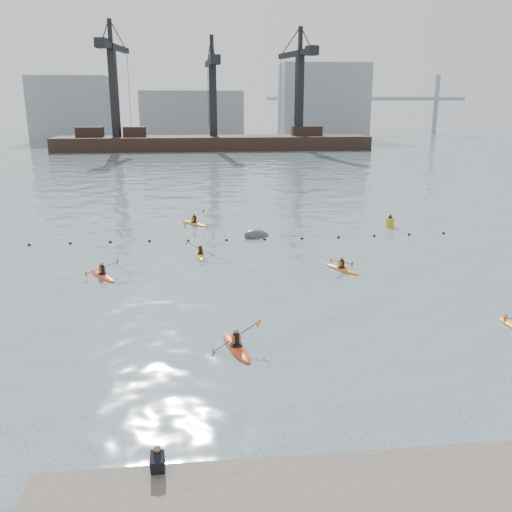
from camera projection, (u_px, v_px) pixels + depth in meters
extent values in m
plane|color=#384952|center=(309.00, 377.00, 21.35)|extent=(400.00, 400.00, 0.00)
cube|color=black|center=(158.00, 463.00, 15.02)|extent=(0.38, 0.60, 0.67)
cube|color=black|center=(158.00, 463.00, 15.27)|extent=(0.34, 0.40, 0.24)
sphere|color=#8C6651|center=(157.00, 449.00, 15.01)|extent=(0.21, 0.21, 0.21)
sphere|color=black|center=(29.00, 245.00, 41.09)|extent=(0.24, 0.24, 0.24)
sphere|color=black|center=(70.00, 243.00, 41.56)|extent=(0.24, 0.24, 0.24)
sphere|color=black|center=(110.00, 242.00, 41.96)|extent=(0.24, 0.24, 0.24)
sphere|color=black|center=(150.00, 241.00, 42.24)|extent=(0.24, 0.24, 0.24)
sphere|color=black|center=(188.00, 241.00, 42.43)|extent=(0.24, 0.24, 0.24)
sphere|color=black|center=(227.00, 240.00, 42.58)|extent=(0.24, 0.24, 0.24)
sphere|color=black|center=(264.00, 240.00, 42.77)|extent=(0.24, 0.24, 0.24)
sphere|color=black|center=(302.00, 239.00, 43.06)|extent=(0.24, 0.24, 0.24)
sphere|color=black|center=(338.00, 237.00, 43.45)|extent=(0.24, 0.24, 0.24)
sphere|color=black|center=(374.00, 236.00, 43.92)|extent=(0.24, 0.24, 0.24)
sphere|color=black|center=(409.00, 235.00, 44.39)|extent=(0.24, 0.24, 0.24)
sphere|color=black|center=(443.00, 233.00, 44.78)|extent=(0.24, 0.24, 0.24)
cube|color=black|center=(214.00, 146.00, 126.37)|extent=(72.00, 12.00, 4.50)
cube|color=black|center=(90.00, 132.00, 122.53)|extent=(6.00, 3.00, 2.20)
cube|color=black|center=(135.00, 132.00, 123.57)|extent=(5.00, 3.00, 2.20)
cube|color=black|center=(307.00, 131.00, 127.76)|extent=(7.00, 3.00, 2.20)
cube|color=black|center=(114.00, 91.00, 120.74)|extent=(1.85, 1.85, 20.00)
cube|color=black|center=(115.00, 47.00, 120.78)|extent=(4.31, 17.93, 1.20)
cube|color=black|center=(101.00, 43.00, 112.14)|extent=(2.62, 2.94, 2.00)
cube|color=black|center=(110.00, 31.00, 117.35)|extent=(0.93, 0.93, 5.00)
cube|color=black|center=(213.00, 98.00, 123.45)|extent=(1.73, 1.73, 17.00)
cube|color=black|center=(211.00, 62.00, 123.43)|extent=(2.50, 15.05, 1.20)
cube|color=black|center=(215.00, 60.00, 116.35)|extent=(2.42, 2.78, 2.00)
cube|color=black|center=(212.00, 47.00, 120.46)|extent=(0.87, 0.87, 5.00)
cube|color=black|center=(299.00, 94.00, 125.27)|extent=(1.96, 1.96, 19.00)
cube|color=black|center=(295.00, 54.00, 125.14)|extent=(5.56, 16.73, 1.20)
cube|color=black|center=(312.00, 50.00, 117.52)|extent=(2.80, 3.08, 2.00)
cube|color=black|center=(300.00, 38.00, 122.01)|extent=(0.98, 0.98, 5.00)
cube|color=gray|center=(72.00, 109.00, 158.24)|extent=(22.00, 14.00, 18.00)
cube|color=gray|center=(192.00, 115.00, 162.44)|extent=(30.00, 14.00, 14.00)
cube|color=gray|center=(323.00, 102.00, 165.54)|extent=(26.00, 14.00, 22.00)
cube|color=gray|center=(367.00, 99.00, 186.50)|extent=(70.00, 2.00, 1.20)
cylinder|color=gray|center=(295.00, 105.00, 184.43)|extent=(1.60, 1.60, 20.00)
cylinder|color=gray|center=(436.00, 105.00, 189.66)|extent=(1.60, 1.60, 20.00)
ellipsoid|color=red|center=(236.00, 348.00, 23.79)|extent=(1.43, 3.35, 0.33)
cylinder|color=black|center=(236.00, 345.00, 23.76)|extent=(0.75, 0.75, 0.06)
cylinder|color=black|center=(236.00, 339.00, 23.68)|extent=(0.31, 0.31, 0.53)
cube|color=#CF550B|center=(236.00, 338.00, 23.67)|extent=(0.41, 0.31, 0.35)
sphere|color=#8C6651|center=(236.00, 331.00, 23.58)|extent=(0.22, 0.22, 0.22)
cylinder|color=black|center=(236.00, 337.00, 23.65)|extent=(1.96, 0.52, 1.09)
cube|color=#D85914|center=(213.00, 351.00, 23.44)|extent=(0.24, 0.19, 0.33)
cube|color=#D85914|center=(259.00, 323.00, 23.87)|extent=(0.24, 0.19, 0.33)
cube|color=#D85914|center=(505.00, 318.00, 25.14)|extent=(0.14, 0.16, 0.35)
ellipsoid|color=#EC4516|center=(103.00, 276.00, 33.73)|extent=(2.30, 3.10, 0.33)
cylinder|color=black|center=(102.00, 274.00, 33.69)|extent=(0.84, 0.84, 0.06)
cylinder|color=black|center=(102.00, 269.00, 33.62)|extent=(0.31, 0.31, 0.53)
cube|color=#CF550B|center=(102.00, 269.00, 33.61)|extent=(0.43, 0.39, 0.35)
sphere|color=#8C6651|center=(102.00, 264.00, 33.52)|extent=(0.21, 0.21, 0.21)
cylinder|color=black|center=(102.00, 268.00, 33.59)|extent=(1.88, 1.22, 0.43)
cube|color=#D85914|center=(86.00, 274.00, 33.01)|extent=(0.17, 0.18, 0.35)
cube|color=#D85914|center=(117.00, 262.00, 34.16)|extent=(0.17, 0.18, 0.35)
ellipsoid|color=gold|center=(201.00, 255.00, 38.30)|extent=(0.80, 3.03, 0.30)
cylinder|color=black|center=(201.00, 254.00, 38.27)|extent=(0.60, 0.60, 0.06)
cylinder|color=black|center=(200.00, 250.00, 38.20)|extent=(0.28, 0.28, 0.49)
cube|color=#CF550B|center=(200.00, 250.00, 38.19)|extent=(0.35, 0.23, 0.32)
sphere|color=#8C6651|center=(200.00, 246.00, 38.11)|extent=(0.20, 0.20, 0.20)
cylinder|color=black|center=(200.00, 249.00, 38.17)|extent=(1.79, 0.16, 1.07)
cube|color=#D85914|center=(187.00, 243.00, 37.88)|extent=(0.21, 0.14, 0.30)
cube|color=#D85914|center=(214.00, 255.00, 38.46)|extent=(0.21, 0.14, 0.30)
ellipsoid|color=orange|center=(341.00, 269.00, 35.08)|extent=(2.06, 2.93, 0.30)
cylinder|color=black|center=(342.00, 267.00, 35.04)|extent=(0.78, 0.78, 0.06)
cylinder|color=black|center=(342.00, 263.00, 34.97)|extent=(0.28, 0.28, 0.49)
cube|color=#CF550B|center=(342.00, 263.00, 34.97)|extent=(0.40, 0.35, 0.32)
sphere|color=#8C6651|center=(342.00, 259.00, 34.88)|extent=(0.20, 0.20, 0.20)
cylinder|color=black|center=(342.00, 262.00, 34.95)|extent=(1.74, 1.04, 0.67)
cube|color=#D85914|center=(352.00, 264.00, 35.58)|extent=(0.19, 0.19, 0.32)
cube|color=#D85914|center=(331.00, 260.00, 34.31)|extent=(0.19, 0.19, 0.32)
ellipsoid|color=orange|center=(194.00, 224.00, 48.31)|extent=(2.73, 3.16, 0.35)
cylinder|color=black|center=(194.00, 222.00, 48.28)|extent=(0.92, 0.92, 0.07)
cylinder|color=black|center=(194.00, 219.00, 48.19)|extent=(0.33, 0.33, 0.57)
cube|color=#CF550B|center=(194.00, 219.00, 48.19)|extent=(0.46, 0.43, 0.37)
sphere|color=#8C6651|center=(194.00, 215.00, 48.09)|extent=(0.23, 0.23, 0.23)
cylinder|color=black|center=(194.00, 218.00, 48.16)|extent=(1.73, 1.40, 1.06)
cube|color=#D85914|center=(184.00, 225.00, 47.53)|extent=(0.26, 0.25, 0.36)
cube|color=#D85914|center=(204.00, 211.00, 48.79)|extent=(0.26, 0.25, 0.36)
ellipsoid|color=#404345|center=(257.00, 236.00, 43.93)|extent=(2.88, 2.39, 1.63)
cylinder|color=yellow|center=(390.00, 223.00, 47.31)|extent=(0.71, 0.71, 0.91)
cone|color=black|center=(390.00, 216.00, 47.13)|extent=(0.44, 0.44, 0.35)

